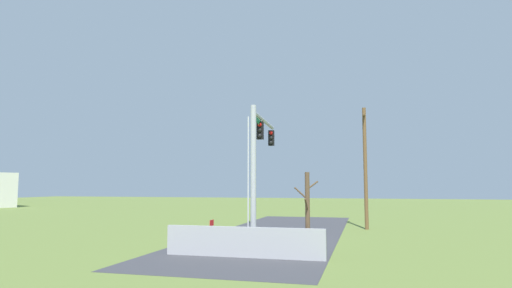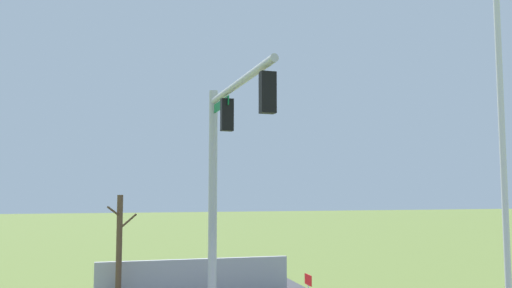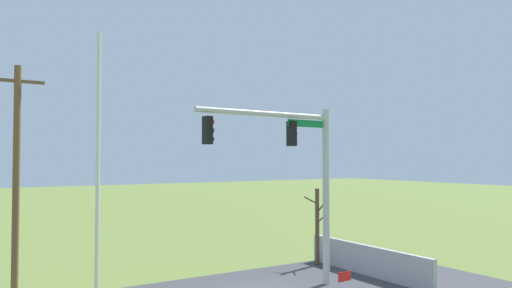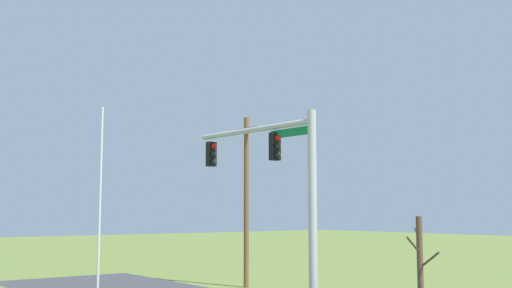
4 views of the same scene
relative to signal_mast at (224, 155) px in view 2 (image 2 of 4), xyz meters
name	(u,v)px [view 2 (image 2 of 4)]	position (x,y,z in m)	size (l,w,h in m)	color
retaining_fence	(194,277)	(3.96, 0.29, -4.21)	(0.20, 7.01, 1.29)	#A8A8AD
signal_mast	(224,155)	(0.00, 0.00, 0.00)	(6.09, 0.61, 7.06)	#B2B5BA
flagpole	(504,171)	(-8.26, -2.89, -0.77)	(0.10, 0.10, 8.17)	silver
bare_tree	(119,246)	(3.40, 2.97, -2.98)	(1.27, 1.02, 3.63)	brown
open_sign	(308,285)	(-0.01, -2.63, -3.95)	(0.56, 0.04, 1.22)	silver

